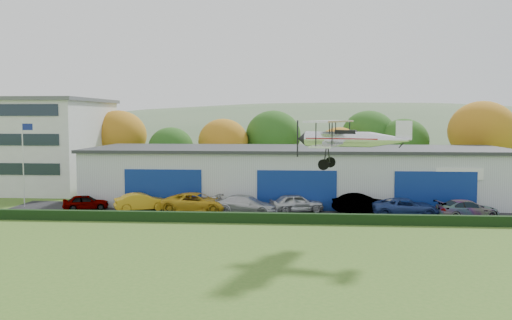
# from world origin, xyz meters

# --- Properties ---
(ground) EXTENTS (300.00, 300.00, 0.00)m
(ground) POSITION_xyz_m (0.00, 0.00, 0.00)
(ground) COLOR #3D6820
(ground) RESTS_ON ground
(apron) EXTENTS (48.00, 9.00, 0.05)m
(apron) POSITION_xyz_m (3.00, 21.00, 0.03)
(apron) COLOR black
(apron) RESTS_ON ground
(hedge) EXTENTS (46.00, 0.60, 0.80)m
(hedge) POSITION_xyz_m (3.00, 16.20, 0.40)
(hedge) COLOR black
(hedge) RESTS_ON ground
(hangar) EXTENTS (40.60, 12.60, 5.30)m
(hangar) POSITION_xyz_m (5.00, 27.98, 2.66)
(hangar) COLOR #B2B7BC
(hangar) RESTS_ON ground
(office_block) EXTENTS (20.60, 15.60, 10.40)m
(office_block) POSITION_xyz_m (-28.00, 35.00, 5.21)
(office_block) COLOR silver
(office_block) RESTS_ON ground
(flagpole) EXTENTS (1.05, 0.10, 8.00)m
(flagpole) POSITION_xyz_m (-19.88, 22.00, 4.78)
(flagpole) COLOR silver
(flagpole) RESTS_ON ground
(tree_belt) EXTENTS (75.70, 13.22, 10.12)m
(tree_belt) POSITION_xyz_m (0.85, 40.62, 5.61)
(tree_belt) COLOR #3D2614
(tree_belt) RESTS_ON ground
(distant_hills) EXTENTS (430.00, 196.00, 56.00)m
(distant_hills) POSITION_xyz_m (-4.38, 140.00, -13.05)
(distant_hills) COLOR #4C6642
(distant_hills) RESTS_ON ground
(car_0) EXTENTS (4.23, 2.86, 1.34)m
(car_0) POSITION_xyz_m (-13.78, 20.93, 0.72)
(car_0) COLOR gray
(car_0) RESTS_ON apron
(car_1) EXTENTS (4.96, 3.43, 1.55)m
(car_1) POSITION_xyz_m (-8.63, 20.77, 0.82)
(car_1) COLOR gold
(car_1) RESTS_ON apron
(car_2) EXTENTS (6.17, 3.15, 1.67)m
(car_2) POSITION_xyz_m (-3.62, 20.41, 0.88)
(car_2) COLOR gold
(car_2) RESTS_ON apron
(car_3) EXTENTS (5.83, 3.38, 1.59)m
(car_3) POSITION_xyz_m (0.73, 19.72, 0.84)
(car_3) COLOR silver
(car_3) RESTS_ON apron
(car_4) EXTENTS (5.06, 3.29, 1.60)m
(car_4) POSITION_xyz_m (4.99, 21.05, 0.85)
(car_4) COLOR silver
(car_4) RESTS_ON apron
(car_5) EXTENTS (5.19, 2.86, 1.62)m
(car_5) POSITION_xyz_m (10.64, 21.29, 0.86)
(car_5) COLOR gray
(car_5) RESTS_ON apron
(car_6) EXTENTS (5.55, 2.60, 1.54)m
(car_6) POSITION_xyz_m (14.09, 19.59, 0.82)
(car_6) COLOR navy
(car_6) RESTS_ON apron
(car_7) EXTENTS (5.42, 2.98, 1.49)m
(car_7) POSITION_xyz_m (18.94, 19.31, 0.79)
(car_7) COLOR gray
(car_7) RESTS_ON apron
(biplane) EXTENTS (7.39, 8.37, 3.13)m
(biplane) POSITION_xyz_m (8.22, 9.04, 6.98)
(biplane) COLOR silver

